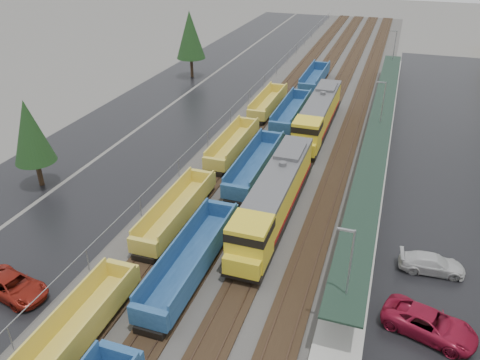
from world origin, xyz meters
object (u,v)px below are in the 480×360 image
(locomotive_trail, at_px, (318,116))
(well_string_blue, at_px, (229,205))
(well_string_yellow, at_px, (134,262))
(parked_car_west_c, at_px, (13,286))
(parked_car_east_b, at_px, (429,324))
(parked_car_east_c, at_px, (432,264))
(locomotive_lead, at_px, (274,198))

(locomotive_trail, distance_m, well_string_blue, 21.87)
(well_string_yellow, xyz_separation_m, parked_car_west_c, (-7.04, -4.69, -0.37))
(well_string_blue, distance_m, parked_car_west_c, 18.22)
(locomotive_trail, distance_m, parked_car_east_b, 33.00)
(parked_car_east_b, xyz_separation_m, parked_car_east_c, (0.32, 6.63, -0.12))
(well_string_blue, bearing_deg, well_string_yellow, -112.22)
(well_string_yellow, relative_size, parked_car_west_c, 16.05)
(well_string_blue, bearing_deg, locomotive_lead, 6.71)
(locomotive_trail, bearing_deg, well_string_yellow, -104.35)
(locomotive_trail, height_order, parked_car_west_c, locomotive_trail)
(locomotive_lead, relative_size, well_string_blue, 0.21)
(locomotive_lead, relative_size, parked_car_east_b, 3.38)
(well_string_yellow, bearing_deg, parked_car_west_c, -146.35)
(well_string_yellow, xyz_separation_m, parked_car_east_b, (20.81, 0.89, -0.31))
(locomotive_lead, bearing_deg, locomotive_trail, 90.00)
(parked_car_east_b, bearing_deg, parked_car_east_c, 14.21)
(well_string_yellow, relative_size, parked_car_east_c, 18.11)
(parked_car_east_b, distance_m, parked_car_east_c, 6.63)
(locomotive_trail, bearing_deg, well_string_blue, -100.55)
(locomotive_trail, xyz_separation_m, parked_car_west_c, (-15.04, -35.95, -1.64))
(locomotive_lead, bearing_deg, parked_car_east_b, -36.19)
(locomotive_trail, height_order, parked_car_east_c, locomotive_trail)
(locomotive_lead, distance_m, well_string_yellow, 13.08)
(locomotive_lead, height_order, well_string_yellow, locomotive_lead)
(well_string_blue, bearing_deg, locomotive_trail, 79.45)
(locomotive_trail, xyz_separation_m, parked_car_east_b, (12.81, -30.37, -1.58))
(parked_car_west_c, bearing_deg, locomotive_trail, -12.09)
(well_string_yellow, bearing_deg, parked_car_east_b, 2.45)
(locomotive_trail, xyz_separation_m, well_string_blue, (-4.00, -21.47, -1.20))
(locomotive_trail, relative_size, parked_car_west_c, 3.66)
(well_string_blue, height_order, parked_car_east_c, well_string_blue)
(well_string_yellow, distance_m, parked_car_east_b, 20.83)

